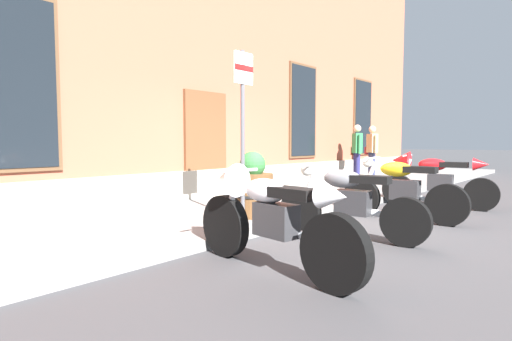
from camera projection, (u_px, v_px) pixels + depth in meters
ground_plane at (321, 220)px, 6.55m from camera, size 140.00×140.00×0.00m
sidewalk at (256, 207)px, 7.47m from camera, size 27.15×2.81×0.13m
motorcycle_white_sport at (267, 214)px, 3.94m from camera, size 0.62×2.17×1.04m
motorcycle_grey_naked at (348, 202)px, 5.26m from camera, size 0.62×2.05×0.97m
motorcycle_yellow_naked at (401, 190)px, 6.48m from camera, size 0.62×2.01×1.02m
motorcycle_red_sport at (433, 177)px, 7.83m from camera, size 0.62×2.11×1.08m
pedestrian_striped_shirt at (357, 149)px, 11.85m from camera, size 0.50×0.53×1.65m
pedestrian_tan_coat at (372, 149)px, 12.54m from camera, size 0.46×0.57×1.65m
parking_sign at (243, 112)px, 5.69m from camera, size 0.36×0.07×2.42m
barrel_planter at (253, 189)px, 6.16m from camera, size 0.65×0.65×1.00m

